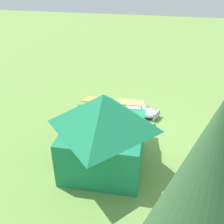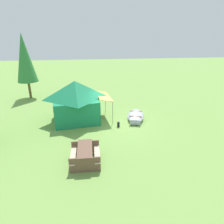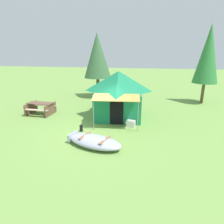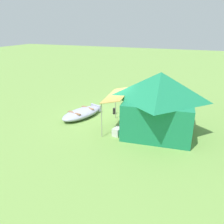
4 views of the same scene
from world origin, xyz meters
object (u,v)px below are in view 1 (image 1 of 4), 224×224
Objects in this scene: beached_rowboat at (136,109)px; canvas_cabin_tent at (104,130)px; cooler_box at (95,133)px; fuel_can at (154,128)px.

beached_rowboat is 4.49m from canvas_cabin_tent.
cooler_box is (1.35, 2.65, -0.05)m from beached_rowboat.
fuel_can is (-2.50, -1.15, -0.01)m from cooler_box.
cooler_box is at bearing -59.08° from canvas_cabin_tent.
beached_rowboat reaches higher than fuel_can.
cooler_box is 2.75m from fuel_can.
canvas_cabin_tent is 3.45m from fuel_can.
canvas_cabin_tent is at bearing 85.08° from beached_rowboat.
cooler_box reaches higher than fuel_can.
cooler_box is (0.98, -1.64, -1.32)m from canvas_cabin_tent.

